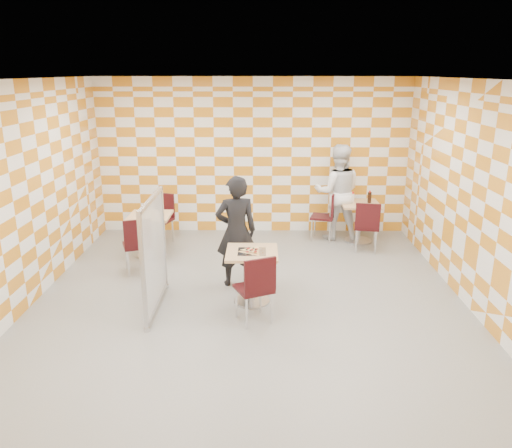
{
  "coord_description": "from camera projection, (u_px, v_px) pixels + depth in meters",
  "views": [
    {
      "loc": [
        0.18,
        -6.12,
        3.1
      ],
      "look_at": [
        0.1,
        0.2,
        1.15
      ],
      "focal_mm": 35.0,
      "sensor_mm": 36.0,
      "label": 1
    }
  ],
  "objects": [
    {
      "name": "man_dark",
      "position": [
        236.0,
        231.0,
        7.33
      ],
      "size": [
        0.68,
        0.51,
        1.67
      ],
      "primitive_type": "imported",
      "rotation": [
        0.0,
        0.0,
        3.34
      ],
      "color": "black",
      "rests_on": "ground"
    },
    {
      "name": "man_white",
      "position": [
        338.0,
        192.0,
        9.39
      ],
      "size": [
        0.91,
        0.73,
        1.81
      ],
      "primitive_type": "imported",
      "rotation": [
        0.0,
        0.0,
        3.09
      ],
      "color": "white",
      "rests_on": "ground"
    },
    {
      "name": "chair_empty_near",
      "position": [
        137.0,
        241.0,
        7.8
      ],
      "size": [
        0.54,
        0.55,
        0.92
      ],
      "color": "black",
      "rests_on": "ground"
    },
    {
      "name": "sport_bottle",
      "position": [
        353.0,
        198.0,
        9.27
      ],
      "size": [
        0.06,
        0.06,
        0.2
      ],
      "color": "white",
      "rests_on": "second_table"
    },
    {
      "name": "soda_bottle",
      "position": [
        369.0,
        197.0,
        9.23
      ],
      "size": [
        0.07,
        0.07,
        0.23
      ],
      "color": "black",
      "rests_on": "second_table"
    },
    {
      "name": "chair_second_side",
      "position": [
        328.0,
        212.0,
        9.38
      ],
      "size": [
        0.53,
        0.52,
        0.92
      ],
      "color": "black",
      "rests_on": "ground"
    },
    {
      "name": "chair_main_front",
      "position": [
        257.0,
        285.0,
        6.22
      ],
      "size": [
        0.56,
        0.57,
        0.92
      ],
      "color": "black",
      "rests_on": "ground"
    },
    {
      "name": "chair_empty_far",
      "position": [
        162.0,
        214.0,
        9.26
      ],
      "size": [
        0.54,
        0.54,
        0.92
      ],
      "color": "black",
      "rests_on": "ground"
    },
    {
      "name": "main_table",
      "position": [
        252.0,
        268.0,
        6.84
      ],
      "size": [
        0.7,
        0.7,
        0.75
      ],
      "color": "#DAB575",
      "rests_on": "ground"
    },
    {
      "name": "chair_second_front",
      "position": [
        367.0,
        223.0,
        8.72
      ],
      "size": [
        0.49,
        0.5,
        0.92
      ],
      "color": "black",
      "rests_on": "ground"
    },
    {
      "name": "empty_table",
      "position": [
        151.0,
        228.0,
        8.54
      ],
      "size": [
        0.7,
        0.7,
        0.75
      ],
      "color": "#DAB575",
      "rests_on": "ground"
    },
    {
      "name": "partition",
      "position": [
        154.0,
        253.0,
        6.58
      ],
      "size": [
        0.08,
        1.38,
        1.55
      ],
      "color": "white",
      "rests_on": "ground"
    },
    {
      "name": "pizza_on_foil",
      "position": [
        252.0,
        251.0,
        6.75
      ],
      "size": [
        0.4,
        0.4,
        0.04
      ],
      "color": "silver",
      "rests_on": "main_table"
    },
    {
      "name": "second_table",
      "position": [
        359.0,
        216.0,
        9.31
      ],
      "size": [
        0.7,
        0.7,
        0.75
      ],
      "color": "#DAB575",
      "rests_on": "ground"
    },
    {
      "name": "room_shell",
      "position": [
        249.0,
        192.0,
        6.84
      ],
      "size": [
        7.0,
        7.0,
        7.0
      ],
      "color": "gray",
      "rests_on": "ground"
    }
  ]
}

